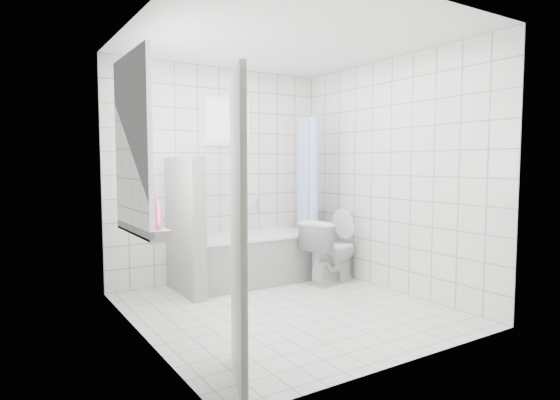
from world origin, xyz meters
TOP-DOWN VIEW (x-y plane):
  - ground at (0.00, 0.00)m, footprint 3.00×3.00m
  - ceiling at (0.00, 0.00)m, footprint 3.00×3.00m
  - wall_back at (0.00, 1.50)m, footprint 2.80×0.02m
  - wall_front at (0.00, -1.50)m, footprint 2.80×0.02m
  - wall_left at (-1.40, 0.00)m, footprint 0.02×3.00m
  - wall_right at (1.40, 0.00)m, footprint 0.02×3.00m
  - window_left at (-1.35, 0.30)m, footprint 0.01×0.90m
  - window_back at (0.10, 1.46)m, footprint 0.50×0.01m
  - window_sill at (-1.31, 0.30)m, footprint 0.18×1.02m
  - door at (-1.10, -1.11)m, footprint 0.34×0.76m
  - bathtub at (0.22, 1.13)m, footprint 1.57×0.77m
  - partition_wall at (-0.62, 1.07)m, footprint 0.15×0.85m
  - tiled_ledge at (1.29, 1.38)m, footprint 0.40×0.24m
  - toilet at (1.03, 0.58)m, footprint 0.84×0.60m
  - curtain_rod at (0.95, 1.10)m, footprint 0.02×0.80m
  - shower_curtain at (0.95, 0.97)m, footprint 0.14×0.48m
  - tub_faucet at (0.32, 1.46)m, footprint 0.18×0.06m
  - sill_bottles at (-1.30, 0.17)m, footprint 0.18×0.71m
  - ledge_bottles at (1.27, 1.32)m, footprint 0.16×0.19m

SIDE VIEW (x-z plane):
  - ground at x=0.00m, z-range 0.00..0.00m
  - tiled_ledge at x=1.29m, z-range 0.00..0.55m
  - bathtub at x=0.22m, z-range 0.00..0.58m
  - toilet at x=1.03m, z-range 0.00..0.77m
  - ledge_bottles at x=1.27m, z-range 0.54..0.80m
  - partition_wall at x=-0.62m, z-range 0.00..1.50m
  - tub_faucet at x=0.32m, z-range 0.82..0.88m
  - window_sill at x=-1.31m, z-range 0.82..0.90m
  - door at x=-1.10m, z-range 0.00..2.00m
  - sill_bottles at x=-1.30m, z-range 0.87..1.16m
  - shower_curtain at x=0.95m, z-range 0.21..1.99m
  - wall_back at x=0.00m, z-range 0.00..2.60m
  - wall_front at x=0.00m, z-range 0.00..2.60m
  - wall_left at x=-1.40m, z-range 0.00..2.60m
  - wall_right at x=1.40m, z-range 0.00..2.60m
  - window_left at x=-1.35m, z-range 0.90..2.30m
  - window_back at x=0.10m, z-range 1.70..2.20m
  - curtain_rod at x=0.95m, z-range 1.99..2.01m
  - ceiling at x=0.00m, z-range 2.60..2.60m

